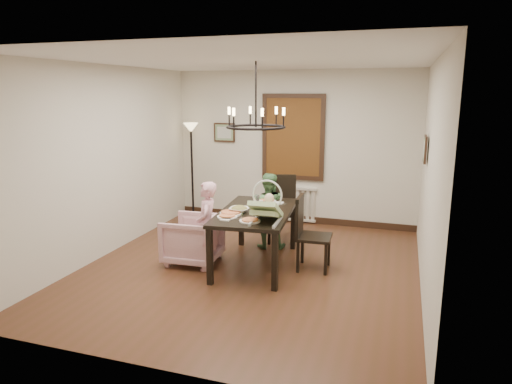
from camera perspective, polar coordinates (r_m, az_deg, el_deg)
The scene contains 17 objects.
room_shell at distance 6.42m, azimuth 0.27°, elevation 3.37°, with size 4.51×5.00×2.81m.
dining_table at distance 6.35m, azimuth -0.02°, elevation -3.08°, with size 1.11×1.78×0.80m.
chair_far at distance 7.44m, azimuth 3.21°, elevation -2.12°, with size 0.48×0.48×1.09m, color black, non-canonical shape.
chair_right at distance 6.32m, azimuth 7.30°, elevation -5.09°, with size 0.46×0.46×1.04m, color black, non-canonical shape.
armchair at distance 6.63m, azimuth -7.96°, elevation -5.88°, with size 0.73×0.75×0.68m, color beige.
elderly_woman at distance 6.32m, azimuth -6.15°, elevation -5.15°, with size 0.37×0.24×1.02m, color #E29FAF.
seated_man at distance 7.15m, azimuth 1.45°, elevation -3.14°, with size 0.48×0.37×0.99m, color #4A7747.
baby_bouncer at distance 5.74m, azimuth 1.25°, elevation -1.98°, with size 0.41×0.57×0.37m, color #C1E59E, non-canonical shape.
salad_bowl at distance 6.24m, azimuth -2.10°, elevation -2.19°, with size 0.32×0.32×0.08m, color white.
pizza_platter at distance 6.15m, azimuth -3.17°, elevation -2.62°, with size 0.30×0.30×0.04m, color tan.
drinking_glass at distance 6.47m, azimuth 1.42°, elevation -1.35°, with size 0.07×0.07×0.15m, color silver.
window_blinds at distance 8.40m, azimuth 4.65°, elevation 6.84°, with size 1.00×0.03×1.40m, color brown.
radiator at distance 8.62m, azimuth 4.54°, elevation -1.44°, with size 0.92×0.12×0.62m, color silver, non-canonical shape.
picture_back at distance 8.81m, azimuth -3.97°, elevation 7.44°, with size 0.42×0.03×0.36m, color black.
picture_right at distance 6.62m, azimuth 20.38°, elevation 5.05°, with size 0.42×0.03×0.36m, color black.
floor_lamp at distance 8.84m, azimuth -7.99°, elevation 2.46°, with size 0.30×0.30×1.80m, color black, non-canonical shape.
chandelier at distance 6.14m, azimuth -0.02°, elevation 8.12°, with size 0.80×0.80×0.04m, color black.
Camera 1 is at (1.93, -5.67, 2.41)m, focal length 32.00 mm.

